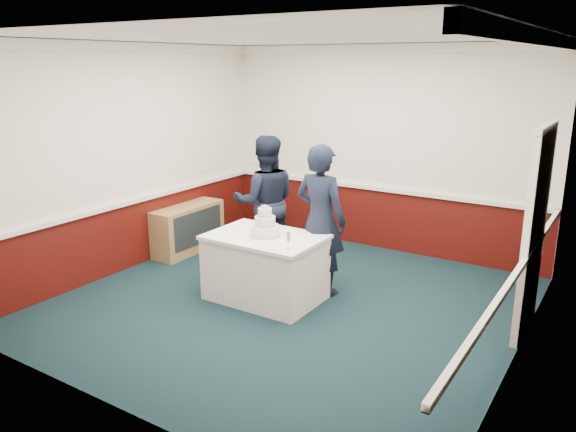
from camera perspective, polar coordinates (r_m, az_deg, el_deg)
The scene contains 9 objects.
ground at distance 6.69m, azimuth 0.07°, elevation -8.86°, with size 5.00×5.00×0.00m, color #122A2D.
room_shell at distance 6.63m, azimuth 3.53°, elevation 8.59°, with size 5.00×5.00×3.00m.
sideboard at distance 8.47m, azimuth -10.09°, elevation -1.27°, with size 0.41×1.20×0.70m.
cake_table at distance 6.68m, azimuth -2.30°, elevation -5.17°, with size 1.32×0.92×0.79m.
wedding_cake at distance 6.53m, azimuth -2.34°, elevation -1.07°, with size 0.35×0.35×0.36m.
cake_knife at distance 6.42m, azimuth -3.57°, elevation -2.37°, with size 0.01×0.22×0.01m, color silver.
champagne_flute at distance 6.03m, azimuth 0.04°, elevation -2.18°, with size 0.05×0.05×0.21m.
person_man at distance 7.63m, azimuth -2.32°, elevation 1.43°, with size 0.88×0.69×1.81m, color black.
person_woman at distance 6.73m, azimuth 3.32°, elevation -0.40°, with size 0.67×0.44×1.84m, color black.
Camera 1 is at (3.27, -5.14, 2.75)m, focal length 35.00 mm.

